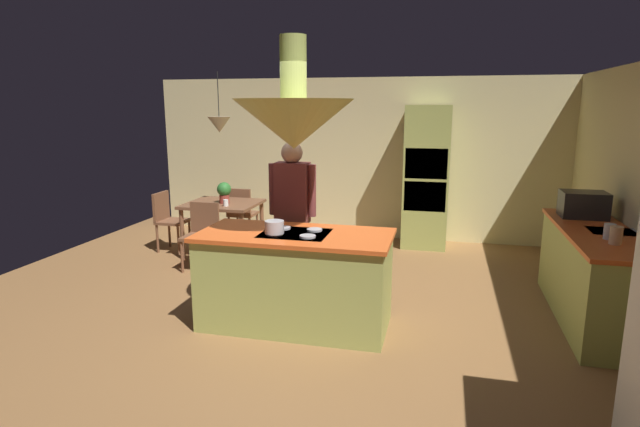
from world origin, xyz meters
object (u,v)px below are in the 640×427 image
(kitchen_island, at_px, (295,279))
(cup_on_table, at_px, (226,203))
(canister_flour, at_px, (616,235))
(microwave_on_counter, at_px, (583,204))
(dining_table, at_px, (223,210))
(cooking_pot_on_cooktop, at_px, (274,227))
(chair_facing_island, at_px, (202,231))
(oven_tower, at_px, (426,177))
(chair_by_back_wall, at_px, (241,211))
(chair_at_corner, at_px, (168,217))
(potted_plant_on_table, at_px, (224,191))
(person_at_island, at_px, (293,209))
(canister_sugar, at_px, (610,232))

(kitchen_island, bearing_deg, cup_on_table, 129.53)
(canister_flour, bearing_deg, kitchen_island, -174.37)
(canister_flour, height_order, microwave_on_counter, microwave_on_counter)
(dining_table, relative_size, cooking_pot_on_cooktop, 5.60)
(cooking_pot_on_cooktop, bearing_deg, chair_facing_island, 134.66)
(kitchen_island, xyz_separation_m, oven_tower, (1.10, 3.24, 0.60))
(cup_on_table, xyz_separation_m, canister_flour, (4.39, -1.59, 0.20))
(oven_tower, relative_size, dining_table, 2.11)
(canister_flour, bearing_deg, chair_by_back_wall, 151.24)
(dining_table, height_order, chair_at_corner, chair_at_corner)
(potted_plant_on_table, bearing_deg, person_at_island, -43.75)
(canister_flour, distance_m, canister_sugar, 0.18)
(potted_plant_on_table, height_order, canister_sugar, canister_sugar)
(cup_on_table, xyz_separation_m, canister_sugar, (4.39, -1.41, 0.19))
(oven_tower, height_order, potted_plant_on_table, oven_tower)
(kitchen_island, bearing_deg, dining_table, 128.99)
(chair_at_corner, distance_m, cup_on_table, 1.10)
(microwave_on_counter, height_order, cooking_pot_on_cooktop, microwave_on_counter)
(potted_plant_on_table, relative_size, cup_on_table, 3.33)
(cooking_pot_on_cooktop, bearing_deg, canister_flour, 7.79)
(chair_facing_island, distance_m, microwave_on_counter, 4.57)
(oven_tower, bearing_deg, canister_sugar, -57.99)
(chair_facing_island, bearing_deg, cup_on_table, 71.09)
(kitchen_island, distance_m, oven_tower, 3.48)
(potted_plant_on_table, bearing_deg, cooking_pot_on_cooktop, -55.83)
(chair_facing_island, relative_size, cup_on_table, 9.67)
(oven_tower, height_order, canister_flour, oven_tower)
(oven_tower, height_order, cup_on_table, oven_tower)
(dining_table, xyz_separation_m, potted_plant_on_table, (0.05, -0.03, 0.27))
(canister_flour, xyz_separation_m, canister_sugar, (0.00, 0.18, -0.01))
(person_at_island, relative_size, canister_flour, 10.91)
(dining_table, relative_size, potted_plant_on_table, 3.36)
(person_at_island, distance_m, chair_facing_island, 1.70)
(kitchen_island, height_order, chair_by_back_wall, kitchen_island)
(oven_tower, height_order, cooking_pot_on_cooktop, oven_tower)
(chair_at_corner, xyz_separation_m, canister_flour, (5.42, -1.82, 0.50))
(person_at_island, relative_size, chair_by_back_wall, 2.00)
(cup_on_table, bearing_deg, dining_table, 124.17)
(dining_table, xyz_separation_m, chair_by_back_wall, (0.00, 0.67, -0.15))
(chair_at_corner, bearing_deg, canister_sugar, -106.82)
(chair_facing_island, xyz_separation_m, potted_plant_on_table, (0.05, 0.64, 0.42))
(dining_table, distance_m, canister_flour, 4.90)
(dining_table, distance_m, chair_by_back_wall, 0.69)
(canister_flour, relative_size, cooking_pot_on_cooktop, 0.89)
(dining_table, xyz_separation_m, person_at_island, (1.46, -1.39, 0.35))
(kitchen_island, relative_size, chair_by_back_wall, 2.12)
(dining_table, bearing_deg, canister_flour, -21.84)
(person_at_island, bearing_deg, chair_at_corner, 149.43)
(potted_plant_on_table, distance_m, cup_on_table, 0.25)
(oven_tower, xyz_separation_m, chair_facing_island, (-2.80, -1.81, -0.56))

